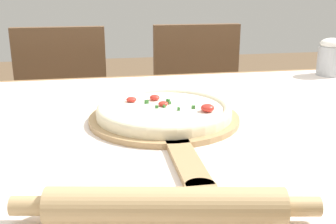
# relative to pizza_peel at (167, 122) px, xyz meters

# --- Properties ---
(dining_table) EXTENTS (1.48, 1.01, 0.77)m
(dining_table) POSITION_rel_pizza_peel_xyz_m (-0.00, 0.00, -0.11)
(dining_table) COLOR olive
(dining_table) RESTS_ON ground_plane
(towel_cloth) EXTENTS (1.40, 0.93, 0.00)m
(towel_cloth) POSITION_rel_pizza_peel_xyz_m (-0.00, 0.00, -0.01)
(towel_cloth) COLOR silver
(towel_cloth) RESTS_ON dining_table
(pizza_peel) EXTENTS (0.34, 0.53, 0.01)m
(pizza_peel) POSITION_rel_pizza_peel_xyz_m (0.00, 0.00, 0.00)
(pizza_peel) COLOR tan
(pizza_peel) RESTS_ON towel_cloth
(pizza) EXTENTS (0.30, 0.30, 0.04)m
(pizza) POSITION_rel_pizza_peel_xyz_m (0.00, 0.02, 0.02)
(pizza) COLOR beige
(pizza) RESTS_ON pizza_peel
(rolling_pin) EXTENTS (0.40, 0.10, 0.05)m
(rolling_pin) POSITION_rel_pizza_peel_xyz_m (-0.07, -0.38, 0.02)
(rolling_pin) COLOR tan
(rolling_pin) RESTS_ON towel_cloth
(chair_left) EXTENTS (0.41, 0.41, 0.89)m
(chair_left) POSITION_rel_pizza_peel_xyz_m (-0.30, 0.85, -0.27)
(chair_left) COLOR brown
(chair_left) RESTS_ON ground_plane
(chair_right) EXTENTS (0.41, 0.41, 0.89)m
(chair_right) POSITION_rel_pizza_peel_xyz_m (0.29, 0.85, -0.27)
(chair_right) COLOR brown
(chair_right) RESTS_ON ground_plane
(flour_cup) EXTENTS (0.08, 0.08, 0.12)m
(flour_cup) POSITION_rel_pizza_peel_xyz_m (0.61, 0.39, 0.06)
(flour_cup) COLOR #B2B7BC
(flour_cup) RESTS_ON towel_cloth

